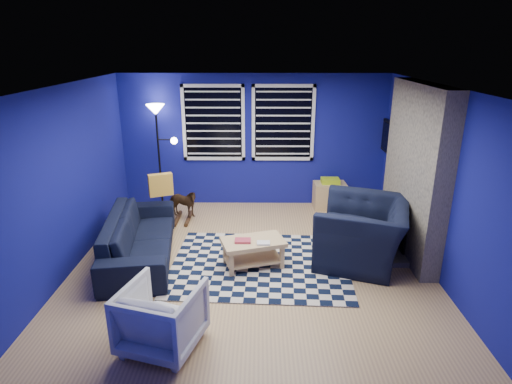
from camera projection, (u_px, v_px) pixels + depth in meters
floor at (251, 264)px, 6.16m from camera, size 5.00×5.00×0.00m
ceiling at (251, 86)px, 5.33m from camera, size 5.00×5.00×0.00m
wall_back at (254, 141)px, 8.11m from camera, size 5.00×0.00×5.00m
wall_left at (66, 181)px, 5.77m from camera, size 0.00×5.00×5.00m
wall_right at (437, 182)px, 5.72m from camera, size 0.00×5.00×5.00m
fireplace at (414, 175)px, 6.22m from camera, size 0.65×2.00×2.50m
window_left at (213, 123)px, 7.96m from camera, size 1.17×0.06×1.42m
window_right at (283, 123)px, 7.95m from camera, size 1.17×0.06×1.42m
tv at (391, 139)px, 7.56m from camera, size 0.07×1.00×0.58m
rug at (260, 264)px, 6.14m from camera, size 2.60×2.12×0.02m
sofa at (140, 237)px, 6.25m from camera, size 2.37×1.21×0.66m
armchair_big at (362, 232)px, 6.13m from camera, size 1.68×1.57×0.89m
armchair_bent at (162, 317)px, 4.38m from camera, size 0.94×0.96×0.70m
rocking_horse at (182, 203)px, 7.57m from camera, size 0.45×0.66×0.51m
coffee_table at (253, 247)px, 5.99m from camera, size 0.96×0.72×0.43m
cabinet at (329, 195)px, 8.18m from camera, size 0.62×0.43×0.59m
floor_lamp at (158, 124)px, 7.76m from camera, size 0.54×0.33×1.97m
throw_pillow at (161, 185)px, 6.90m from camera, size 0.40×0.25×0.36m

